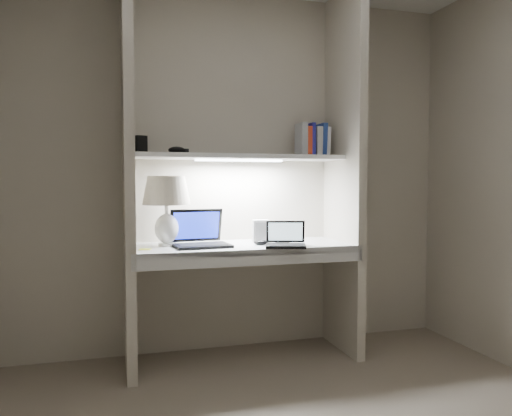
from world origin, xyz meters
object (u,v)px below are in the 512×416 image
object	(u,v)px
laptop_main	(200,238)
speaker	(261,231)
table_lamp	(166,199)
laptop_netbook	(286,241)
book_row	(312,141)

from	to	relation	value
laptop_main	speaker	distance (m)	0.45
table_lamp	laptop_main	size ratio (longest dim) A/B	1.20
table_lamp	laptop_netbook	world-z (taller)	table_lamp
laptop_main	speaker	xyz separation A→B (m)	(0.44, 0.10, 0.02)
speaker	book_row	size ratio (longest dim) A/B	0.66
laptop_netbook	speaker	xyz separation A→B (m)	(-0.08, 0.27, 0.04)
table_lamp	speaker	xyz separation A→B (m)	(0.64, 0.03, -0.23)
laptop_netbook	speaker	bearing A→B (deg)	125.25
laptop_main	book_row	distance (m)	1.06
table_lamp	book_row	size ratio (longest dim) A/B	1.96
laptop_main	laptop_netbook	size ratio (longest dim) A/B	1.23
speaker	book_row	bearing A→B (deg)	12.87
laptop_netbook	laptop_main	bearing A→B (deg)	179.43
laptop_main	book_row	xyz separation A→B (m)	(0.83, 0.13, 0.65)
table_lamp	book_row	world-z (taller)	book_row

